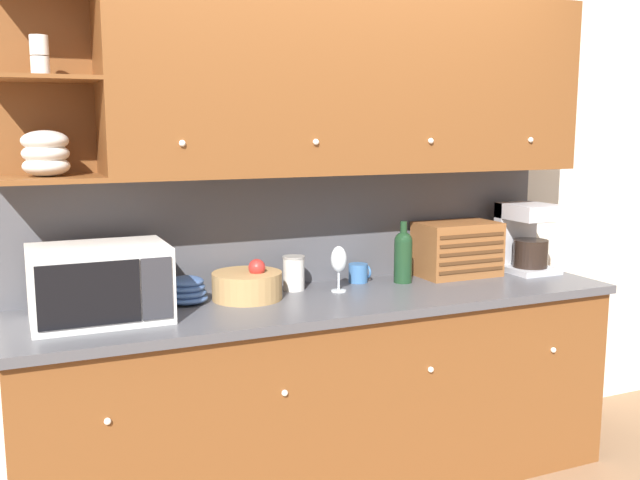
% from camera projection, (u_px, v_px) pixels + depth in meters
% --- Properties ---
extents(ground_plane, '(24.00, 24.00, 0.00)m').
position_uv_depth(ground_plane, '(302.00, 458.00, 3.65)').
color(ground_plane, '#896647').
extents(wall_back, '(5.12, 0.06, 2.60)m').
position_uv_depth(wall_back, '(299.00, 205.00, 3.47)').
color(wall_back, silver).
rests_on(wall_back, ground_plane).
extents(counter_unit, '(2.74, 0.67, 0.92)m').
position_uv_depth(counter_unit, '(328.00, 394.00, 3.28)').
color(counter_unit, brown).
rests_on(counter_unit, ground_plane).
extents(backsplash_panel, '(2.72, 0.01, 0.55)m').
position_uv_depth(backsplash_panel, '(302.00, 228.00, 3.45)').
color(backsplash_panel, '#4C4C51').
rests_on(backsplash_panel, counter_unit).
extents(upper_cabinets, '(2.72, 0.37, 0.83)m').
position_uv_depth(upper_cabinets, '(349.00, 83.00, 3.26)').
color(upper_cabinets, brown).
rests_on(upper_cabinets, backsplash_panel).
extents(microwave, '(0.53, 0.38, 0.30)m').
position_uv_depth(microwave, '(100.00, 283.00, 2.80)').
color(microwave, silver).
rests_on(microwave, counter_unit).
extents(bowl_stack_on_counter, '(0.19, 0.19, 0.12)m').
position_uv_depth(bowl_stack_on_counter, '(186.00, 291.00, 3.09)').
color(bowl_stack_on_counter, '#3D5B93').
rests_on(bowl_stack_on_counter, counter_unit).
extents(fruit_basket, '(0.31, 0.31, 0.18)m').
position_uv_depth(fruit_basket, '(247.00, 285.00, 3.16)').
color(fruit_basket, '#A87F4C').
rests_on(fruit_basket, counter_unit).
extents(storage_canister, '(0.11, 0.11, 0.16)m').
position_uv_depth(storage_canister, '(294.00, 273.00, 3.33)').
color(storage_canister, silver).
rests_on(storage_canister, counter_unit).
extents(wine_glass, '(0.07, 0.07, 0.21)m').
position_uv_depth(wine_glass, '(339.00, 261.00, 3.29)').
color(wine_glass, silver).
rests_on(wine_glass, counter_unit).
extents(mug, '(0.11, 0.09, 0.09)m').
position_uv_depth(mug, '(359.00, 273.00, 3.50)').
color(mug, '#38669E').
rests_on(mug, counter_unit).
extents(wine_bottle, '(0.09, 0.09, 0.30)m').
position_uv_depth(wine_bottle, '(403.00, 255.00, 3.49)').
color(wine_bottle, '#19381E').
rests_on(wine_bottle, counter_unit).
extents(bread_box, '(0.41, 0.26, 0.28)m').
position_uv_depth(bread_box, '(457.00, 249.00, 3.65)').
color(bread_box, brown).
rests_on(bread_box, counter_unit).
extents(coffee_maker, '(0.24, 0.28, 0.36)m').
position_uv_depth(coffee_maker, '(525.00, 237.00, 3.76)').
color(coffee_maker, '#B7B7BC').
rests_on(coffee_maker, counter_unit).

